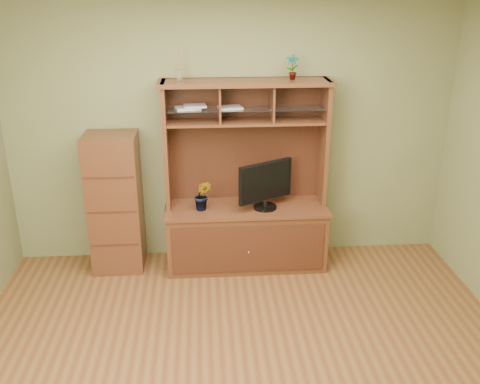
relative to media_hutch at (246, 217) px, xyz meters
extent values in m
cube|color=brown|center=(-0.14, -1.73, -0.53)|extent=(4.50, 4.00, 0.02)
cube|color=olive|center=(-0.14, 0.28, 0.83)|extent=(4.50, 0.02, 2.70)
cube|color=#482314|center=(0.00, -0.02, -0.21)|extent=(1.60, 0.55, 0.62)
cube|color=#3A1B0F|center=(0.00, -0.30, -0.21)|extent=(1.50, 0.01, 0.50)
sphere|color=silver|center=(0.00, -0.32, -0.24)|extent=(0.02, 0.02, 0.02)
cube|color=#482314|center=(0.00, -0.02, 0.11)|extent=(1.64, 0.59, 0.03)
cube|color=#482314|center=(-0.78, 0.08, 0.75)|extent=(0.04, 0.35, 1.25)
cube|color=#482314|center=(0.78, 0.08, 0.75)|extent=(0.04, 0.35, 1.25)
cube|color=#3A1B0F|center=(0.00, 0.24, 0.75)|extent=(1.52, 0.02, 1.25)
cube|color=#482314|center=(0.00, 0.08, 1.36)|extent=(1.66, 0.40, 0.04)
cube|color=#482314|center=(0.00, 0.08, 0.98)|extent=(1.52, 0.32, 0.02)
cube|color=#482314|center=(-0.25, 0.08, 1.16)|extent=(0.02, 0.31, 0.35)
cube|color=#482314|center=(0.25, 0.08, 1.16)|extent=(0.02, 0.31, 0.35)
cube|color=silver|center=(0.00, 0.07, 1.11)|extent=(1.50, 0.27, 0.01)
cylinder|color=black|center=(0.18, -0.08, 0.14)|extent=(0.23, 0.23, 0.02)
cylinder|color=black|center=(0.18, -0.08, 0.19)|extent=(0.05, 0.05, 0.07)
cube|color=black|center=(0.18, -0.08, 0.41)|extent=(0.55, 0.33, 0.39)
imported|color=#2A5B1F|center=(-0.44, -0.08, 0.28)|extent=(0.19, 0.17, 0.31)
imported|color=#356F26|center=(0.44, 0.08, 1.49)|extent=(0.13, 0.10, 0.23)
cylinder|color=silver|center=(-0.63, 0.08, 1.43)|extent=(0.06, 0.06, 0.10)
cylinder|color=olive|center=(-0.63, 0.08, 1.57)|extent=(0.04, 0.04, 0.19)
cube|color=#BBBBC0|center=(-0.56, 0.08, 1.12)|extent=(0.26, 0.22, 0.02)
cube|color=#BBBBC0|center=(-0.49, 0.08, 1.14)|extent=(0.22, 0.18, 0.02)
cube|color=#BBBBC0|center=(-0.15, 0.08, 1.12)|extent=(0.25, 0.21, 0.02)
cube|color=#482314|center=(-1.31, 0.02, 0.18)|extent=(0.50, 0.45, 1.41)
cube|color=#3A1B0F|center=(-1.31, -0.20, -0.17)|extent=(0.46, 0.01, 0.02)
cube|color=#3A1B0F|center=(-1.31, -0.20, 0.18)|extent=(0.46, 0.01, 0.01)
cube|color=#3A1B0F|center=(-1.31, -0.20, 0.54)|extent=(0.46, 0.01, 0.02)
camera|label=1|loc=(-0.42, -4.97, 2.25)|focal=40.00mm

